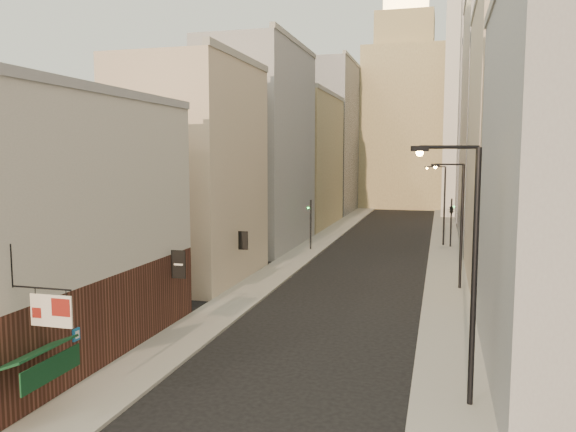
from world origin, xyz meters
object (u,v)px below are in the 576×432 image
at_px(clock_tower, 404,109).
at_px(streetlamp_far, 442,201).
at_px(streetlamp_near, 468,261).
at_px(traffic_light_right, 451,210).
at_px(traffic_light_left, 311,217).
at_px(white_tower, 472,94).
at_px(streetlamp_mid, 459,219).

xyz_separation_m(clock_tower, streetlamp_far, (7.10, -45.33, -12.93)).
distance_m(streetlamp_near, traffic_light_right, 37.47).
bearing_deg(traffic_light_left, clock_tower, -114.62).
height_order(white_tower, streetlamp_near, white_tower).
relative_size(clock_tower, streetlamp_mid, 5.13).
bearing_deg(streetlamp_far, white_tower, 79.57).
bearing_deg(streetlamp_near, traffic_light_right, 70.26).
xyz_separation_m(white_tower, streetlamp_far, (-3.90, -31.33, -13.90)).
bearing_deg(traffic_light_left, traffic_light_right, -177.37).
height_order(streetlamp_near, traffic_light_left, streetlamp_near).
bearing_deg(traffic_light_right, streetlamp_near, 82.16).
distance_m(clock_tower, streetlamp_mid, 66.35).
distance_m(traffic_light_left, traffic_light_right, 14.28).
distance_m(white_tower, streetlamp_far, 34.50).
distance_m(streetlamp_near, traffic_light_left, 34.91).
height_order(streetlamp_near, traffic_light_right, streetlamp_near).
height_order(white_tower, streetlamp_mid, white_tower).
distance_m(clock_tower, streetlamp_far, 47.67).
bearing_deg(streetlamp_far, traffic_light_left, -157.27).
bearing_deg(traffic_light_right, traffic_light_left, 13.63).
bearing_deg(streetlamp_mid, traffic_light_right, 73.63).
height_order(streetlamp_near, streetlamp_far, streetlamp_near).
distance_m(white_tower, streetlamp_near, 70.91).
relative_size(white_tower, streetlamp_mid, 4.74).
distance_m(streetlamp_far, traffic_light_right, 1.49).
distance_m(clock_tower, white_tower, 17.83).
xyz_separation_m(streetlamp_near, streetlamp_far, (-0.85, 38.29, -0.82)).
height_order(clock_tower, traffic_light_left, clock_tower).
bearing_deg(clock_tower, streetlamp_far, -81.10).
xyz_separation_m(clock_tower, traffic_light_right, (8.00, -46.19, -13.76)).
height_order(traffic_light_left, traffic_light_right, same).
relative_size(clock_tower, traffic_light_right, 8.98).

